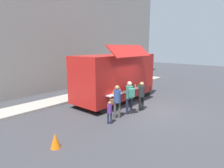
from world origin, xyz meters
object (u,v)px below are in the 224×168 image
Objects in this scene: traffic_cone_orange at (55,141)px; customer_front_ordering at (141,94)px; trash_bin at (122,82)px; customer_rear_waiting at (117,99)px; food_truck_main at (116,76)px; customer_mid_with_backpack at (130,94)px; child_near_queue at (110,111)px.

customer_front_ordering is at bearing -1.38° from traffic_cone_orange.
customer_front_ordering is (-4.16, -4.64, 0.50)m from trash_bin.
customer_front_ordering is at bearing -131.85° from trash_bin.
trash_bin is (9.47, 4.51, 0.20)m from traffic_cone_orange.
customer_rear_waiting is (3.56, 0.17, 0.72)m from traffic_cone_orange.
customer_rear_waiting is at bearing -140.51° from food_truck_main.
food_truck_main reaches higher than customer_mid_with_backpack.
customer_front_ordering is 0.92m from customer_mid_with_backpack.
food_truck_main is 2.67m from customer_mid_with_backpack.
child_near_queue is at bearing -145.68° from trash_bin.
customer_rear_waiting is (-5.91, -4.34, 0.52)m from trash_bin.
customer_mid_with_backpack is (-0.90, 0.15, 0.10)m from customer_front_ordering.
customer_front_ordering is 1.51× the size of child_near_queue.
customer_mid_with_backpack is 1.63× the size of child_near_queue.
trash_bin is 0.87× the size of child_near_queue.
customer_front_ordering is 1.78m from customer_rear_waiting.
customer_front_ordering reaches higher than traffic_cone_orange.
food_truck_main is 3.68× the size of customer_front_ordering.
traffic_cone_orange is 0.58× the size of trash_bin.
child_near_queue is (-1.61, -0.06, -0.43)m from customer_mid_with_backpack.
trash_bin is at bearing -15.89° from customer_mid_with_backpack.
customer_rear_waiting is at bearing -143.71° from trash_bin.
trash_bin is at bearing 25.48° from traffic_cone_orange.
customer_mid_with_backpack is at bearing -125.46° from food_truck_main.
trash_bin is 7.35m from customer_rear_waiting.
customer_front_ordering is 2.54m from child_near_queue.
child_near_queue is (-0.76, -0.21, -0.35)m from customer_rear_waiting.
customer_front_ordering is at bearing -66.79° from customer_mid_with_backpack.
food_truck_main is at bearing -147.33° from trash_bin.
customer_rear_waiting is (-0.85, 0.15, -0.09)m from customer_mid_with_backpack.
trash_bin is 8.08m from child_near_queue.
customer_mid_with_backpack is at bearing -64.37° from customer_rear_waiting.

